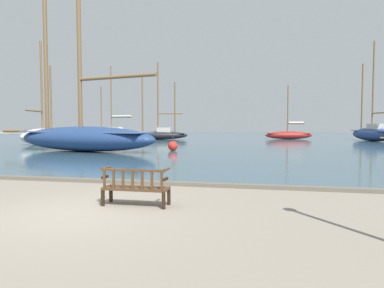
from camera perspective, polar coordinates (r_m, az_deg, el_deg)
name	(u,v)px	position (r m, az deg, el deg)	size (l,w,h in m)	color
ground_plane	(79,213)	(8.13, -18.38, -10.93)	(160.00, 160.00, 0.00)	gray
harbor_water	(236,138)	(51.00, 7.28, 1.03)	(100.00, 80.00, 0.08)	#385666
quay_edge_kerb	(140,182)	(11.54, -8.68, -6.32)	(40.00, 0.30, 0.12)	#675F54
park_bench	(135,187)	(8.45, -9.41, -7.01)	(1.60, 0.52, 0.92)	black
sailboat_mid_port	(160,133)	(44.30, -5.39, 1.81)	(7.48, 3.61, 9.87)	black
sailboat_far_port	(42,135)	(37.79, -23.73, 1.45)	(3.45, 7.98, 10.28)	silver
sailboat_nearest_starboard	(83,135)	(25.62, -17.66, 1.50)	(14.08, 5.35, 16.37)	navy
sailboat_outer_starboard	(373,133)	(44.81, 27.93, 1.67)	(3.91, 8.64, 11.53)	navy
sailboat_far_starboard	(113,132)	(51.90, -13.08, 2.00)	(8.81, 4.20, 10.54)	silver
sailboat_nearest_port	(289,135)	(46.72, 15.82, 1.52)	(6.33, 2.68, 7.04)	maroon
channel_buoy	(173,146)	(24.91, -3.22, -0.31)	(0.70, 0.70, 1.40)	red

